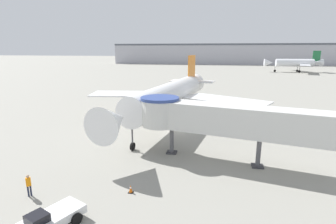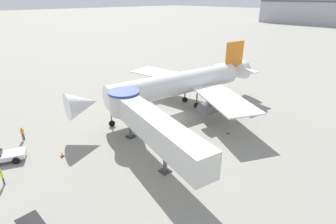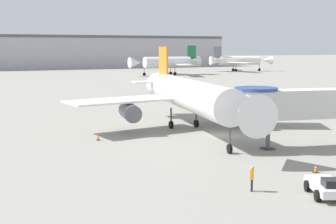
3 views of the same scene
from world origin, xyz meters
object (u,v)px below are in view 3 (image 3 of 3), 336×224
Objects in this scene: main_airplane at (189,96)px; traffic_cone_starboard_wing at (274,125)px; ground_crew_wing_walker at (252,177)px; traffic_cone_port_wing at (98,137)px; pushback_tug_white at (327,187)px; jet_bridge at (314,103)px; background_jet_gray_tail at (238,60)px; background_jet_green_tail at (169,62)px; traffic_cone_near_nose at (316,169)px.

traffic_cone_starboard_wing is (10.96, -1.82, -3.91)m from main_airplane.
traffic_cone_port_wing is at bearing 56.31° from ground_crew_wing_walker.
pushback_tug_white reaches higher than traffic_cone_port_wing.
traffic_cone_starboard_wing is at bearing 83.16° from jet_bridge.
main_airplane reaches higher than traffic_cone_starboard_wing.
main_airplane reaches higher than traffic_cone_port_wing.
traffic_cone_starboard_wing is at bearing 161.49° from background_jet_gray_tail.
traffic_cone_starboard_wing is 0.02× the size of background_jet_green_tail.
traffic_cone_starboard_wing is at bearing -19.45° from background_jet_green_tail.
traffic_cone_near_nose is 129.87m from background_jet_green_tail.
background_jet_green_tail reaches higher than ground_crew_wing_walker.
pushback_tug_white is 4.97m from ground_crew_wing_walker.
pushback_tug_white is at bearing -125.15° from traffic_cone_near_nose.
pushback_tug_white is at bearing -86.99° from main_airplane.
background_jet_gray_tail reaches higher than traffic_cone_starboard_wing.
traffic_cone_near_nose is 21.47m from traffic_cone_starboard_wing.
traffic_cone_starboard_wing is at bearing 83.80° from pushback_tug_white.
background_jet_green_tail is (43.74, 101.78, 0.36)m from main_airplane.
background_jet_gray_tail is at bearing 51.26° from traffic_cone_port_wing.
background_jet_green_tail reaches higher than traffic_cone_near_nose.
traffic_cone_near_nose is 7.73m from ground_crew_wing_walker.
traffic_cone_port_wing is (-8.62, 24.77, -0.36)m from pushback_tug_white.
traffic_cone_port_wing is (-11.43, -0.95, -3.87)m from main_airplane.
jet_bridge is 27.86× the size of traffic_cone_port_wing.
jet_bridge reaches higher than traffic_cone_port_wing.
background_jet_green_tail reaches higher than background_jet_gray_tail.
traffic_cone_starboard_wing is at bearing 61.55° from traffic_cone_near_nose.
pushback_tug_white is 6.69× the size of traffic_cone_near_nose.
jet_bridge is 29.27× the size of traffic_cone_near_nose.
ground_crew_wing_walker is 0.06× the size of background_jet_green_tail.
ground_crew_wing_walker reaches higher than traffic_cone_port_wing.
main_airplane is at bearing -25.14° from background_jet_green_tail.
background_jet_green_tail is (55.16, 102.73, 4.23)m from traffic_cone_port_wing.
jet_bridge reaches higher than ground_crew_wing_walker.
background_jet_gray_tail reaches higher than jet_bridge.
traffic_cone_starboard_wing is at bearing -0.19° from main_airplane.
jet_bridge is 10.81m from traffic_cone_near_nose.
jet_bridge is at bearing 75.55° from pushback_tug_white.
traffic_cone_near_nose is at bearing -118.45° from traffic_cone_starboard_wing.
main_airplane is 110.78m from background_jet_green_tail.
traffic_cone_port_wing reaches higher than traffic_cone_near_nose.
traffic_cone_port_wing is 1.13× the size of traffic_cone_starboard_wing.
main_airplane reaches higher than pushback_tug_white.
jet_bridge reaches higher than traffic_cone_near_nose.
background_jet_gray_tail is (36.45, 11.48, -0.15)m from background_jet_green_tail.
traffic_cone_port_wing is 0.38× the size of ground_crew_wing_walker.
background_jet_gray_tail is (69.23, 115.08, 4.11)m from traffic_cone_starboard_wing.
main_airplane is 138.78m from background_jet_gray_tail.
traffic_cone_port_wing is 0.03× the size of background_jet_gray_tail.
ground_crew_wing_walker reaches higher than traffic_cone_near_nose.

